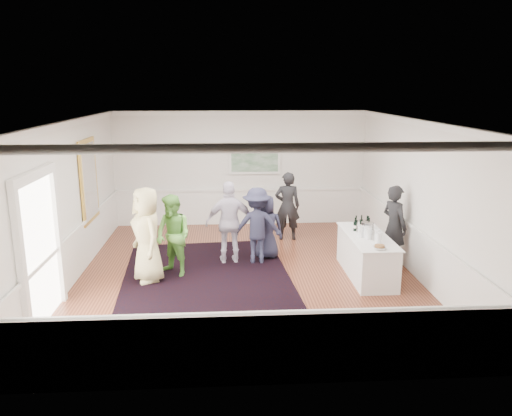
{
  "coord_description": "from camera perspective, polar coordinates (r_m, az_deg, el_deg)",
  "views": [
    {
      "loc": [
        -0.42,
        -9.82,
        3.84
      ],
      "look_at": [
        0.2,
        0.2,
        1.38
      ],
      "focal_mm": 35.0,
      "sensor_mm": 36.0,
      "label": 1
    }
  ],
  "objects": [
    {
      "name": "wall_left",
      "position": [
        10.54,
        -20.48,
        0.59
      ],
      "size": [
        0.02,
        8.0,
        3.2
      ],
      "primitive_type": "cube",
      "color": "white",
      "rests_on": "floor"
    },
    {
      "name": "bartender",
      "position": [
        11.16,
        15.51,
        -2.03
      ],
      "size": [
        0.67,
        0.78,
        1.81
      ],
      "primitive_type": "imported",
      "rotation": [
        0.0,
        0.0,
        2.01
      ],
      "color": "black",
      "rests_on": "floor"
    },
    {
      "name": "guest_dark_b",
      "position": [
        12.7,
        3.61,
        0.22
      ],
      "size": [
        0.66,
        0.45,
        1.76
      ],
      "primitive_type": "imported",
      "rotation": [
        0.0,
        0.0,
        3.09
      ],
      "color": "black",
      "rests_on": "floor"
    },
    {
      "name": "nut_bowl",
      "position": [
        9.66,
        13.94,
        -4.37
      ],
      "size": [
        0.24,
        0.24,
        0.08
      ],
      "color": "white",
      "rests_on": "serving_table"
    },
    {
      "name": "wall_back",
      "position": [
        14.01,
        -1.81,
        4.53
      ],
      "size": [
        7.0,
        0.02,
        3.2
      ],
      "primitive_type": "cube",
      "color": "white",
      "rests_on": "floor"
    },
    {
      "name": "floor",
      "position": [
        10.55,
        -1.05,
        -7.59
      ],
      "size": [
        8.0,
        8.0,
        0.0
      ],
      "primitive_type": "plane",
      "color": "brown",
      "rests_on": "ground"
    },
    {
      "name": "guest_navy",
      "position": [
        11.33,
        1.25,
        -2.21
      ],
      "size": [
        0.75,
        0.53,
        1.45
      ],
      "primitive_type": "imported",
      "rotation": [
        0.0,
        0.0,
        3.04
      ],
      "color": "#202136",
      "rests_on": "floor"
    },
    {
      "name": "serving_table",
      "position": [
        10.6,
        12.51,
        -5.32
      ],
      "size": [
        0.82,
        2.14,
        0.87
      ],
      "color": "white",
      "rests_on": "floor"
    },
    {
      "name": "ice_bucket",
      "position": [
        10.57,
        12.61,
        -2.3
      ],
      "size": [
        0.26,
        0.26,
        0.24
      ],
      "primitive_type": "cylinder",
      "color": "silver",
      "rests_on": "serving_table"
    },
    {
      "name": "doorway",
      "position": [
        8.82,
        -23.51,
        -3.37
      ],
      "size": [
        0.1,
        1.78,
        2.56
      ],
      "color": "white",
      "rests_on": "wall_left"
    },
    {
      "name": "wall_right",
      "position": [
        10.81,
        17.78,
        1.12
      ],
      "size": [
        0.02,
        8.0,
        3.2
      ],
      "primitive_type": "cube",
      "color": "white",
      "rests_on": "floor"
    },
    {
      "name": "mirror",
      "position": [
        11.71,
        -18.54,
        2.99
      ],
      "size": [
        0.05,
        1.25,
        1.85
      ],
      "color": "gold",
      "rests_on": "wall_left"
    },
    {
      "name": "guest_lilac",
      "position": [
        10.99,
        -2.99,
        -1.68
      ],
      "size": [
        1.11,
        0.54,
        1.84
      ],
      "primitive_type": "imported",
      "rotation": [
        0.0,
        0.0,
        3.23
      ],
      "color": "silver",
      "rests_on": "floor"
    },
    {
      "name": "area_rug",
      "position": [
        10.52,
        -5.67,
        -7.68
      ],
      "size": [
        3.71,
        4.68,
        0.02
      ],
      "primitive_type": "cube",
      "rotation": [
        0.0,
        0.0,
        0.08
      ],
      "color": "black",
      "rests_on": "floor"
    },
    {
      "name": "guest_tan",
      "position": [
        10.16,
        -12.35,
        -3.02
      ],
      "size": [
        0.98,
        1.12,
        1.93
      ],
      "primitive_type": "imported",
      "rotation": [
        0.0,
        0.0,
        -1.09
      ],
      "color": "#C9BA7E",
      "rests_on": "floor"
    },
    {
      "name": "juice_pitchers",
      "position": [
        10.19,
        12.93,
        -2.87
      ],
      "size": [
        0.39,
        0.58,
        0.24
      ],
      "color": "#86B13F",
      "rests_on": "serving_table"
    },
    {
      "name": "guest_dark_a",
      "position": [
        10.99,
        0.13,
        -2.03
      ],
      "size": [
        1.12,
        0.67,
        1.7
      ],
      "primitive_type": "imported",
      "rotation": [
        0.0,
        0.0,
        3.11
      ],
      "color": "#202136",
      "rests_on": "floor"
    },
    {
      "name": "landscape_painting",
      "position": [
        13.95,
        -0.16,
        5.24
      ],
      "size": [
        1.44,
        0.06,
        0.66
      ],
      "color": "white",
      "rests_on": "wall_back"
    },
    {
      "name": "wainscoting",
      "position": [
        10.38,
        -1.06,
        -5.02
      ],
      "size": [
        7.0,
        8.0,
        1.0
      ],
      "primitive_type": null,
      "color": "white",
      "rests_on": "floor"
    },
    {
      "name": "wall_front",
      "position": [
        6.25,
        0.52,
        -7.24
      ],
      "size": [
        7.0,
        0.02,
        3.2
      ],
      "primitive_type": "cube",
      "color": "white",
      "rests_on": "floor"
    },
    {
      "name": "ceiling",
      "position": [
        9.85,
        -1.13,
        10.02
      ],
      "size": [
        7.0,
        8.0,
        0.02
      ],
      "primitive_type": "cube",
      "color": "white",
      "rests_on": "wall_back"
    },
    {
      "name": "guest_green",
      "position": [
        10.4,
        -9.45,
        -3.16
      ],
      "size": [
        1.05,
        1.03,
        1.7
      ],
      "primitive_type": "imported",
      "rotation": [
        0.0,
        0.0,
        -0.7
      ],
      "color": "#63AD45",
      "rests_on": "floor"
    },
    {
      "name": "wine_bottles",
      "position": [
        10.83,
        12.16,
        -1.65
      ],
      "size": [
        0.39,
        0.3,
        0.31
      ],
      "color": "black",
      "rests_on": "serving_table"
    }
  ]
}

